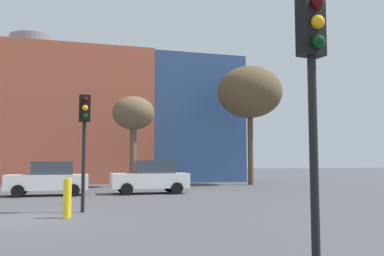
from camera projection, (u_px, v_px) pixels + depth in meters
The scene contains 9 objects.
ground_plane at pixel (14, 219), 12.04m from camera, with size 200.00×200.00×0.00m, color #47474C.
building_backdrop at pixel (30, 119), 36.90m from camera, with size 36.01×13.31×12.83m.
parked_car_2 at pixel (49, 179), 20.71m from camera, with size 3.88×1.91×1.68m.
parked_car_3 at pixel (151, 177), 22.11m from camera, with size 4.01×1.97×1.74m.
traffic_light_near_right at pixel (313, 67), 5.86m from camera, with size 0.39×0.38×4.02m.
traffic_light_island at pixel (84, 126), 13.89m from camera, with size 0.37×0.37×3.88m.
bare_tree_0 at pixel (133, 115), 28.35m from camera, with size 2.84×2.84×6.13m.
bare_tree_2 at pixel (250, 93), 31.67m from camera, with size 4.89×4.89×8.91m.
bollard_yellow_0 at pixel (67, 198), 12.32m from camera, with size 0.24×0.24×1.16m, color yellow.
Camera 1 is at (1.56, -13.16, 1.62)m, focal length 39.19 mm.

